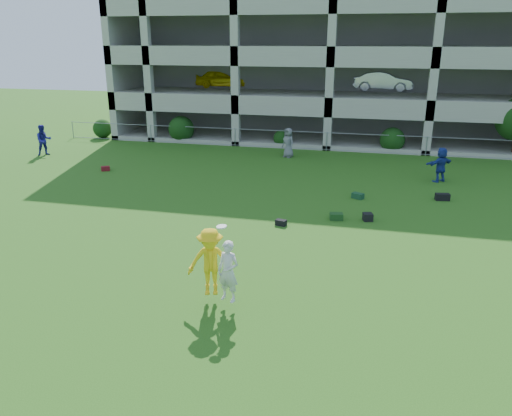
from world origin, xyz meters
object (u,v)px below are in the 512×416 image
(bystander_d, at_px, (441,165))
(crate_d, at_px, (368,217))
(bystander_c, at_px, (288,143))
(bystander_a, at_px, (44,140))
(frisbee_contest, at_px, (214,264))
(parking_garage, at_px, (342,49))

(bystander_d, height_order, crate_d, bystander_d)
(bystander_c, xyz_separation_m, crate_d, (4.96, -10.10, -0.73))
(bystander_a, distance_m, crate_d, 20.75)
(bystander_a, xyz_separation_m, frisbee_contest, (15.64, -14.68, 0.23))
(frisbee_contest, xyz_separation_m, parking_garage, (0.88, 28.66, 4.86))
(bystander_c, height_order, bystander_d, bystander_c)
(parking_garage, bearing_deg, bystander_c, -100.43)
(bystander_c, distance_m, frisbee_contest, 17.64)
(bystander_c, relative_size, frisbee_contest, 0.88)
(bystander_c, xyz_separation_m, parking_garage, (2.04, 11.06, 5.14))
(bystander_c, height_order, crate_d, bystander_c)
(bystander_a, relative_size, parking_garage, 0.06)
(crate_d, distance_m, parking_garage, 22.15)
(bystander_d, bearing_deg, bystander_c, -62.91)
(bystander_a, relative_size, bystander_d, 1.07)
(crate_d, bearing_deg, frisbee_contest, -116.91)
(crate_d, relative_size, frisbee_contest, 0.18)
(crate_d, distance_m, frisbee_contest, 8.47)
(frisbee_contest, height_order, parking_garage, parking_garage)
(bystander_d, bearing_deg, frisbee_contest, 23.36)
(bystander_a, xyz_separation_m, bystander_d, (22.74, -0.59, -0.06))
(bystander_c, bearing_deg, bystander_a, -132.12)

